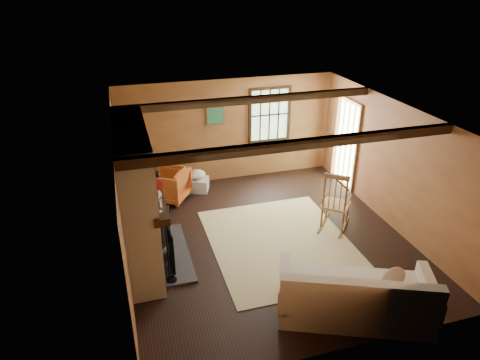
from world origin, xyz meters
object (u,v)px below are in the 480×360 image
object	(u,v)px
sofa	(355,298)
laundry_basket	(197,185)
rocking_chair	(335,204)
armchair	(169,185)
fireplace	(139,203)

from	to	relation	value
sofa	laundry_basket	size ratio (longest dim) A/B	4.73
rocking_chair	armchair	distance (m)	3.55
fireplace	armchair	size ratio (longest dim) A/B	3.15
fireplace	sofa	bearing A→B (deg)	-38.82
rocking_chair	laundry_basket	bearing A→B (deg)	-4.74
sofa	armchair	bearing A→B (deg)	138.39
fireplace	rocking_chair	size ratio (longest dim) A/B	2.00
rocking_chair	sofa	world-z (taller)	rocking_chair
rocking_chair	armchair	bearing A→B (deg)	5.34
rocking_chair	armchair	world-z (taller)	rocking_chair
rocking_chair	armchair	size ratio (longest dim) A/B	1.57
rocking_chair	fireplace	bearing A→B (deg)	40.95
armchair	rocking_chair	bearing A→B (deg)	88.74
rocking_chair	laundry_basket	size ratio (longest dim) A/B	2.40
laundry_basket	armchair	xyz separation A→B (m)	(-0.65, -0.23, 0.20)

